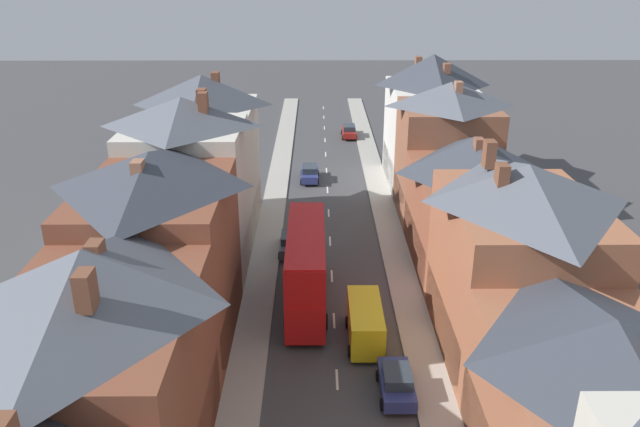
{
  "coord_description": "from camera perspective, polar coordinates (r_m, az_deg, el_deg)",
  "views": [
    {
      "loc": [
        -1.13,
        -10.28,
        21.77
      ],
      "look_at": [
        -0.83,
        35.73,
        2.57
      ],
      "focal_mm": 35.0,
      "sensor_mm": 36.0,
      "label": 1
    }
  ],
  "objects": [
    {
      "name": "car_near_blue",
      "position": [
        34.39,
        7.01,
        -15.07
      ],
      "size": [
        1.9,
        3.85,
        1.64
      ],
      "color": "navy",
      "rests_on": "ground"
    },
    {
      "name": "car_mid_black",
      "position": [
        64.61,
        -0.95,
        3.74
      ],
      "size": [
        1.9,
        4.42,
        1.65
      ],
      "color": "navy",
      "rests_on": "ground"
    },
    {
      "name": "car_parked_right_a",
      "position": [
        80.58,
        2.67,
        7.55
      ],
      "size": [
        1.9,
        4.44,
        1.6
      ],
      "color": "maroon",
      "rests_on": "ground"
    },
    {
      "name": "terrace_row_right",
      "position": [
        36.72,
        17.66,
        -4.16
      ],
      "size": [
        8.0,
        68.58,
        13.71
      ],
      "color": "#BCB7A8",
      "rests_on": "ground"
    },
    {
      "name": "delivery_van",
      "position": [
        38.08,
        4.15,
        -9.86
      ],
      "size": [
        2.2,
        5.2,
        2.41
      ],
      "color": "yellow",
      "rests_on": "ground"
    },
    {
      "name": "pavement_right",
      "position": [
        53.29,
        6.37,
        -1.53
      ],
      "size": [
        2.2,
        104.0,
        0.14
      ],
      "primitive_type": "cube",
      "color": "#A8A399",
      "rests_on": "ground"
    },
    {
      "name": "car_parked_left_a",
      "position": [
        48.93,
        -2.65,
        -2.69
      ],
      "size": [
        1.9,
        4.15,
        1.69
      ],
      "color": "#4C515B",
      "rests_on": "ground"
    },
    {
      "name": "pavement_left",
      "position": [
        53.08,
        -4.63,
        -1.56
      ],
      "size": [
        2.2,
        104.0,
        0.14
      ],
      "primitive_type": "cube",
      "color": "#A8A399",
      "rests_on": "ground"
    },
    {
      "name": "double_decker_bus_lead",
      "position": [
        41.03,
        -1.29,
        -4.86
      ],
      "size": [
        2.74,
        10.8,
        5.3
      ],
      "color": "red",
      "rests_on": "ground"
    },
    {
      "name": "terrace_row_left",
      "position": [
        32.55,
        -16.63,
        -7.63
      ],
      "size": [
        8.0,
        55.97,
        13.41
      ],
      "color": "#A36042",
      "rests_on": "ground"
    },
    {
      "name": "centre_line_dashes",
      "position": [
        51.15,
        0.93,
        -2.53
      ],
      "size": [
        0.14,
        97.8,
        0.01
      ],
      "color": "silver",
      "rests_on": "ground"
    }
  ]
}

